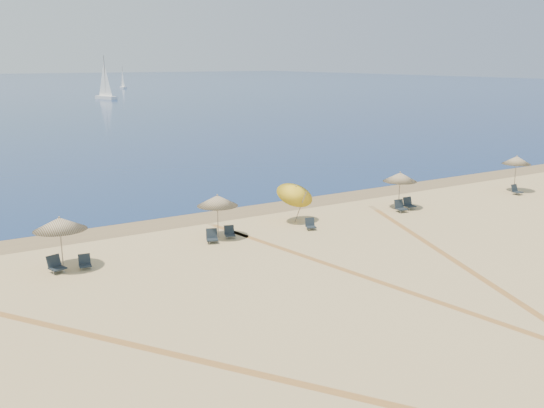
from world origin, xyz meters
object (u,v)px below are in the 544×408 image
(chair_7, at_px, (409,204))
(umbrella_2, at_px, (217,201))
(chair_1, at_px, (56,265))
(chair_5, at_px, (310,224))
(chair_3, at_px, (212,237))
(umbrella_1, at_px, (60,224))
(chair_8, at_px, (516,190))
(chair_6, at_px, (400,206))
(chair_2, at_px, (85,262))
(umbrella_5, at_px, (517,160))
(umbrella_4, at_px, (400,177))
(chair_4, at_px, (230,232))
(sailboat_1, at_px, (105,86))
(umbrella_3, at_px, (296,191))
(sailboat_2, at_px, (123,81))

(chair_7, bearing_deg, umbrella_2, -177.26)
(chair_1, distance_m, chair_5, 13.38)
(chair_3, bearing_deg, umbrella_1, -157.78)
(chair_8, bearing_deg, chair_6, 174.96)
(umbrella_2, relative_size, chair_2, 3.39)
(umbrella_1, bearing_deg, chair_8, -1.46)
(umbrella_1, distance_m, umbrella_5, 30.81)
(umbrella_1, relative_size, umbrella_4, 1.03)
(umbrella_1, relative_size, chair_4, 3.23)
(chair_7, xyz_separation_m, chair_8, (9.17, -0.85, -0.01))
(umbrella_5, distance_m, chair_5, 17.92)
(umbrella_4, distance_m, chair_2, 19.75)
(chair_3, bearing_deg, chair_6, 20.32)
(umbrella_5, height_order, chair_2, umbrella_5)
(chair_4, distance_m, chair_7, 12.41)
(umbrella_4, height_order, chair_6, umbrella_4)
(chair_1, height_order, chair_5, chair_1)
(chair_5, relative_size, sailboat_1, 0.07)
(chair_1, bearing_deg, chair_7, -15.12)
(umbrella_3, distance_m, sailboat_2, 173.46)
(chair_7, bearing_deg, umbrella_3, 177.82)
(chair_5, bearing_deg, chair_6, 23.67)
(umbrella_4, xyz_separation_m, umbrella_5, (10.33, -0.58, 0.25))
(umbrella_4, height_order, chair_7, umbrella_4)
(umbrella_3, distance_m, umbrella_5, 17.69)
(chair_1, xyz_separation_m, chair_3, (7.74, 0.40, -0.02))
(chair_7, height_order, sailboat_1, sailboat_1)
(chair_4, height_order, chair_6, chair_6)
(umbrella_1, bearing_deg, chair_7, 0.22)
(chair_5, height_order, chair_7, chair_7)
(chair_1, height_order, sailboat_2, sailboat_2)
(umbrella_4, bearing_deg, sailboat_2, 77.16)
(chair_4, xyz_separation_m, chair_8, (21.58, -1.11, 0.02))
(chair_6, bearing_deg, umbrella_4, 60.93)
(chair_4, height_order, sailboat_1, sailboat_1)
(chair_5, bearing_deg, chair_8, 20.04)
(chair_5, distance_m, sailboat_1, 119.02)
(umbrella_5, bearing_deg, umbrella_1, 179.89)
(chair_3, height_order, chair_6, chair_6)
(chair_3, bearing_deg, umbrella_2, 64.69)
(chair_2, distance_m, sailboat_2, 178.67)
(umbrella_1, distance_m, sailboat_1, 121.77)
(chair_3, distance_m, chair_6, 12.57)
(chair_7, bearing_deg, chair_3, -174.53)
(chair_8, bearing_deg, chair_3, 176.01)
(umbrella_4, bearing_deg, chair_4, -179.15)
(chair_4, distance_m, sailboat_2, 175.50)
(umbrella_4, relative_size, chair_8, 3.41)
(chair_1, relative_size, chair_2, 1.25)
(sailboat_1, bearing_deg, umbrella_3, -118.48)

